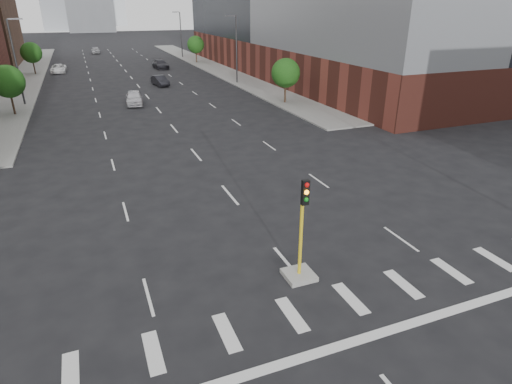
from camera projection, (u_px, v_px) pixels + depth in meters
sidewalk_left_far at (28, 75)px, 67.87m from camera, size 5.00×92.00×0.15m
sidewalk_right_far at (210, 66)px, 78.05m from camera, size 5.00×92.00×0.15m
building_right_main at (322, 0)px, 66.67m from camera, size 24.00×70.00×22.00m
median_traffic_signal at (300, 257)px, 17.28m from camera, size 1.20×1.20×4.40m
streetlight_right_a at (236, 47)px, 59.36m from camera, size 1.60×0.22×9.07m
streetlight_right_b at (180, 33)px, 89.14m from camera, size 1.60×0.22×9.07m
streetlight_left at (16, 59)px, 46.01m from camera, size 1.60×0.22×9.07m
tree_left_near at (8, 81)px, 42.21m from camera, size 3.20×3.20×4.85m
tree_left_far at (31, 53)px, 67.73m from camera, size 3.20×3.20×4.85m
tree_right_near at (286, 73)px, 47.45m from camera, size 3.20×3.20×4.85m
tree_right_far at (196, 45)px, 81.48m from camera, size 3.20×3.20×4.85m
car_near_left at (134, 98)px, 47.95m from camera, size 2.35×4.77×1.56m
car_mid_right at (160, 81)px, 59.35m from camera, size 2.05×4.30×1.36m
car_far_left at (58, 69)px, 70.61m from camera, size 2.46×5.00×1.37m
car_deep_right at (161, 64)px, 75.18m from camera, size 2.45×5.27×1.49m
car_distant at (96, 50)px, 98.65m from camera, size 1.80×4.46×1.52m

